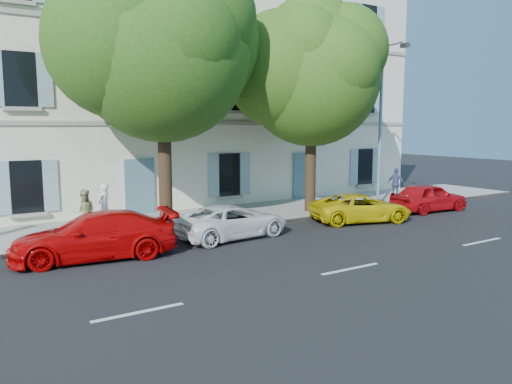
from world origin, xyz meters
TOP-DOWN VIEW (x-y plane):
  - ground at (0.00, 0.00)m, footprint 90.00×90.00m
  - sidewalk at (0.00, 4.45)m, footprint 36.00×4.50m
  - kerb at (0.00, 2.28)m, footprint 36.00×0.16m
  - building at (0.00, 10.20)m, footprint 28.00×7.00m
  - car_red_coupe at (-5.63, 0.85)m, footprint 4.97×2.61m
  - car_white_coupe at (-0.86, 1.11)m, footprint 4.38×2.38m
  - car_yellow_supercar at (5.05, 0.81)m, footprint 4.51×2.98m
  - car_red_hatchback at (9.43, 0.97)m, footprint 3.89×1.75m
  - tree_left at (-2.36, 3.36)m, footprint 6.27×6.27m
  - tree_right at (4.38, 3.29)m, footprint 5.80×5.80m
  - street_lamp at (7.92, 2.50)m, footprint 0.35×1.58m
  - pedestrian_a at (-4.35, 4.39)m, footprint 0.71×0.68m
  - pedestrian_b at (-5.24, 3.61)m, footprint 0.91×0.80m
  - pedestrian_c at (10.31, 3.71)m, footprint 0.67×1.01m

SIDE VIEW (x-z plane):
  - ground at x=0.00m, z-range 0.00..0.00m
  - sidewalk at x=0.00m, z-range 0.00..0.15m
  - kerb at x=0.00m, z-range 0.00..0.16m
  - car_yellow_supercar at x=5.05m, z-range 0.00..1.15m
  - car_white_coupe at x=-0.86m, z-range 0.00..1.17m
  - car_red_hatchback at x=9.43m, z-range 0.00..1.30m
  - car_red_coupe at x=-5.63m, z-range 0.00..1.37m
  - pedestrian_b at x=-5.24m, z-range 0.15..1.73m
  - pedestrian_c at x=10.31m, z-range 0.15..1.74m
  - pedestrian_a at x=-4.35m, z-range 0.15..1.78m
  - street_lamp at x=7.92m, z-range 0.64..7.99m
  - tree_right at x=4.38m, z-range 1.41..10.35m
  - building at x=0.00m, z-range 0.00..12.00m
  - tree_left at x=-2.36m, z-range 1.55..11.26m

